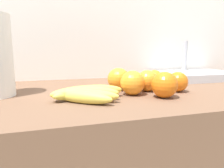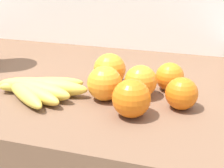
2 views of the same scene
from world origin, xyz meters
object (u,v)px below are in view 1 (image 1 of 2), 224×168
at_px(orange_back_right, 119,79).
at_px(orange_right, 164,85).
at_px(banana_bunch, 86,94).
at_px(orange_front, 154,79).
at_px(orange_far_right, 178,82).
at_px(orange_back_left, 132,83).
at_px(sink_basin, 195,75).
at_px(orange_center, 147,81).

bearing_deg(orange_back_right, orange_right, -58.20).
relative_size(banana_bunch, orange_right, 2.78).
xyz_separation_m(banana_bunch, orange_front, (0.28, 0.13, 0.01)).
height_order(orange_right, orange_far_right, orange_right).
relative_size(orange_back_left, sink_basin, 0.20).
bearing_deg(orange_back_left, orange_front, 38.52).
height_order(orange_back_right, sink_basin, sink_basin).
xyz_separation_m(banana_bunch, sink_basin, (0.60, 0.30, 0.00)).
bearing_deg(orange_back_left, banana_bunch, -168.72).
bearing_deg(banana_bunch, orange_front, 25.26).
height_order(orange_front, orange_right, orange_right).
bearing_deg(orange_far_right, banana_bunch, -173.87).
bearing_deg(banana_bunch, orange_center, 17.49).
relative_size(banana_bunch, orange_center, 2.94).
xyz_separation_m(orange_back_left, sink_basin, (0.45, 0.26, -0.02)).
distance_m(banana_bunch, sink_basin, 0.67).
height_order(orange_back_left, orange_far_right, orange_back_left).
bearing_deg(orange_back_left, sink_basin, 30.55).
xyz_separation_m(banana_bunch, orange_back_left, (0.15, 0.03, 0.02)).
bearing_deg(orange_right, orange_far_right, 35.93).
relative_size(orange_center, orange_right, 0.95).
distance_m(orange_back_left, orange_far_right, 0.17).
xyz_separation_m(banana_bunch, orange_back_right, (0.14, 0.12, 0.02)).
relative_size(orange_front, orange_right, 0.87).
relative_size(orange_back_left, orange_right, 0.99).
distance_m(orange_back_right, sink_basin, 0.50).
distance_m(banana_bunch, orange_far_right, 0.32).
relative_size(orange_center, sink_basin, 0.19).
bearing_deg(orange_back_left, orange_far_right, 1.33).
bearing_deg(sink_basin, orange_far_right, -137.24).
bearing_deg(banana_bunch, orange_back_left, 11.28).
bearing_deg(orange_far_right, orange_right, -144.07).
xyz_separation_m(orange_front, orange_right, (-0.05, -0.16, 0.01)).
distance_m(orange_center, sink_basin, 0.44).
relative_size(banana_bunch, orange_back_right, 2.73).
bearing_deg(orange_center, banana_bunch, -162.51).
bearing_deg(orange_back_left, orange_back_right, 100.87).
xyz_separation_m(orange_back_left, orange_far_right, (0.17, 0.00, -0.00)).
bearing_deg(orange_back_right, orange_front, 5.07).
height_order(banana_bunch, sink_basin, sink_basin).
bearing_deg(banana_bunch, orange_far_right, 6.13).
xyz_separation_m(orange_right, sink_basin, (0.37, 0.33, -0.02)).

